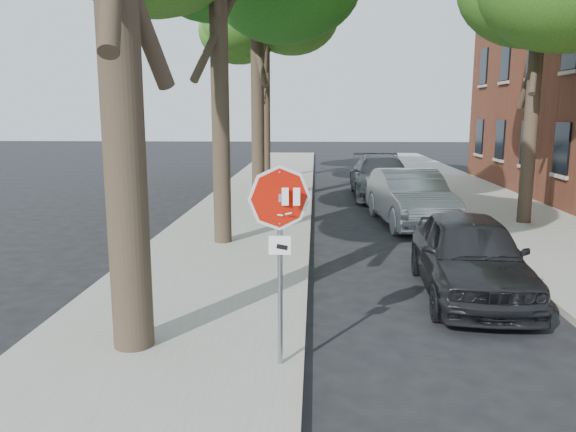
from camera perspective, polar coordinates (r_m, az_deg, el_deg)
name	(u,v)px	position (r m, az deg, el deg)	size (l,w,h in m)	color
ground	(334,373)	(7.64, 4.66, -15.61)	(120.00, 120.00, 0.00)	black
sidewalk_left	(250,210)	(19.28, -3.90, 0.58)	(4.00, 55.00, 0.12)	gray
sidewalk_right	(502,212)	(20.15, 20.87, 0.34)	(4.00, 55.00, 0.12)	gray
curb_left	(310,211)	(19.15, 2.20, 0.55)	(0.12, 55.00, 0.13)	#9E9384
curb_right	(440,212)	(19.61, 15.17, 0.42)	(0.12, 55.00, 0.13)	#9E9384
stop_sign	(280,227)	(6.99, -0.84, -1.14)	(0.76, 0.34, 2.61)	gray
tree_far	(265,31)	(28.35, -2.32, 18.26)	(5.29, 4.91, 9.33)	black
car_a	(469,255)	(10.92, 17.96, -3.80)	(1.80, 4.48, 1.52)	black
car_b	(410,198)	(17.37, 12.26, 1.84)	(1.75, 5.02, 1.66)	#93959A
car_c	(381,177)	(22.90, 9.43, 3.96)	(2.31, 5.69, 1.65)	#535459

